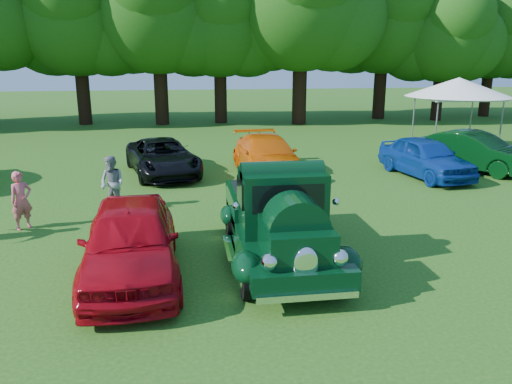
{
  "coord_description": "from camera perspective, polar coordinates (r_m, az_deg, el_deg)",
  "views": [
    {
      "loc": [
        -0.6,
        -9.63,
        4.36
      ],
      "look_at": [
        1.12,
        2.21,
        1.1
      ],
      "focal_mm": 35.0,
      "sensor_mm": 36.0,
      "label": 1
    }
  ],
  "objects": [
    {
      "name": "back_car_blue",
      "position": [
        19.64,
        18.81,
        3.79
      ],
      "size": [
        2.45,
        4.57,
        1.48
      ],
      "primitive_type": "imported",
      "rotation": [
        0.0,
        0.0,
        0.17
      ],
      "color": "navy",
      "rests_on": "ground"
    },
    {
      "name": "tree_line",
      "position": [
        33.83,
        -5.82,
        19.55
      ],
      "size": [
        64.81,
        10.57,
        12.18
      ],
      "color": "black",
      "rests_on": "ground"
    },
    {
      "name": "spectator_pink",
      "position": [
        14.24,
        -25.24,
        -0.87
      ],
      "size": [
        0.66,
        0.64,
        1.53
      ],
      "primitive_type": "imported",
      "rotation": [
        0.0,
        0.0,
        0.71
      ],
      "color": "#D25663",
      "rests_on": "ground"
    },
    {
      "name": "back_car_black",
      "position": [
        19.28,
        -10.63,
        3.94
      ],
      "size": [
        3.28,
        5.21,
        1.34
      ],
      "primitive_type": "imported",
      "rotation": [
        0.0,
        0.0,
        0.23
      ],
      "color": "black",
      "rests_on": "ground"
    },
    {
      "name": "spectator_grey",
      "position": [
        15.06,
        -16.11,
        0.95
      ],
      "size": [
        0.98,
        0.95,
        1.6
      ],
      "primitive_type": "imported",
      "rotation": [
        0.0,
        0.0,
        -0.63
      ],
      "color": "gray",
      "rests_on": "ground"
    },
    {
      "name": "ground",
      "position": [
        10.59,
        -4.35,
        -9.12
      ],
      "size": [
        120.0,
        120.0,
        0.0
      ],
      "primitive_type": "plane",
      "color": "#205313",
      "rests_on": "ground"
    },
    {
      "name": "canopy_tent",
      "position": [
        24.56,
        22.11,
        10.98
      ],
      "size": [
        5.07,
        5.07,
        3.46
      ],
      "rotation": [
        0.0,
        0.0,
        -0.11
      ],
      "color": "white",
      "rests_on": "ground"
    },
    {
      "name": "back_car_green",
      "position": [
        21.4,
        23.64,
        4.27
      ],
      "size": [
        3.88,
        4.75,
        1.52
      ],
      "primitive_type": "imported",
      "rotation": [
        0.0,
        0.0,
        0.58
      ],
      "color": "black",
      "rests_on": "ground"
    },
    {
      "name": "back_car_orange",
      "position": [
        18.91,
        1.28,
        4.16
      ],
      "size": [
        2.37,
        5.13,
        1.45
      ],
      "primitive_type": "imported",
      "rotation": [
        0.0,
        0.0,
        0.07
      ],
      "color": "#E16007",
      "rests_on": "ground"
    },
    {
      "name": "red_convertible",
      "position": [
        10.37,
        -14.14,
        -5.36
      ],
      "size": [
        2.14,
        4.75,
        1.58
      ],
      "primitive_type": "imported",
      "rotation": [
        0.0,
        0.0,
        0.06
      ],
      "color": "#9F0611",
      "rests_on": "ground"
    },
    {
      "name": "hero_pickup",
      "position": [
        10.93,
        2.68,
        -3.25
      ],
      "size": [
        2.46,
        5.29,
        2.07
      ],
      "color": "black",
      "rests_on": "ground"
    }
  ]
}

